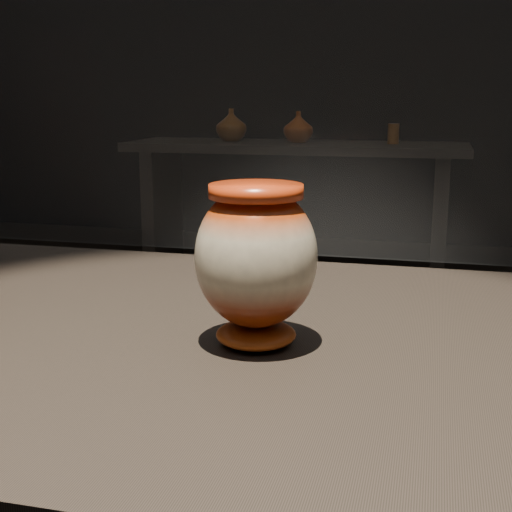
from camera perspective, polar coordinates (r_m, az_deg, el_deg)
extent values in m
cube|color=black|center=(5.83, 11.60, 16.75)|extent=(8.00, 3.20, 0.04)
cube|color=black|center=(0.92, -6.47, -7.19)|extent=(2.00, 0.80, 0.05)
ellipsoid|color=maroon|center=(0.84, 0.00, -6.27)|extent=(0.10, 0.10, 0.03)
ellipsoid|color=beige|center=(0.81, 0.00, -0.07)|extent=(0.15, 0.15, 0.16)
cylinder|color=#BD4011|center=(0.80, 0.00, 5.23)|extent=(0.12, 0.12, 0.01)
cube|color=black|center=(4.27, 3.17, 8.71)|extent=(2.00, 0.60, 0.05)
cube|color=black|center=(4.56, -7.46, 3.20)|extent=(0.08, 0.50, 0.85)
cube|color=black|center=(4.25, 14.43, 2.18)|extent=(0.08, 0.50, 0.85)
imported|color=#914A15|center=(4.39, -1.99, 10.44)|extent=(0.21, 0.21, 0.19)
imported|color=maroon|center=(4.27, 3.40, 10.26)|extent=(0.19, 0.19, 0.18)
cylinder|color=#914A15|center=(4.22, 10.93, 9.58)|extent=(0.07, 0.07, 0.12)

